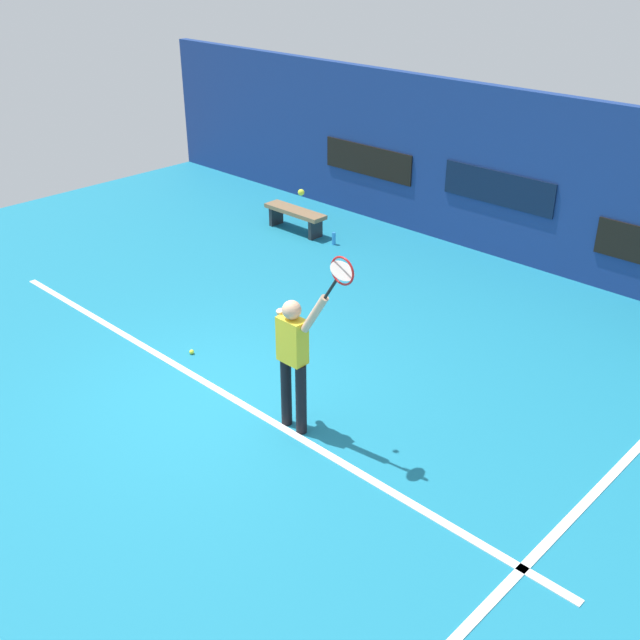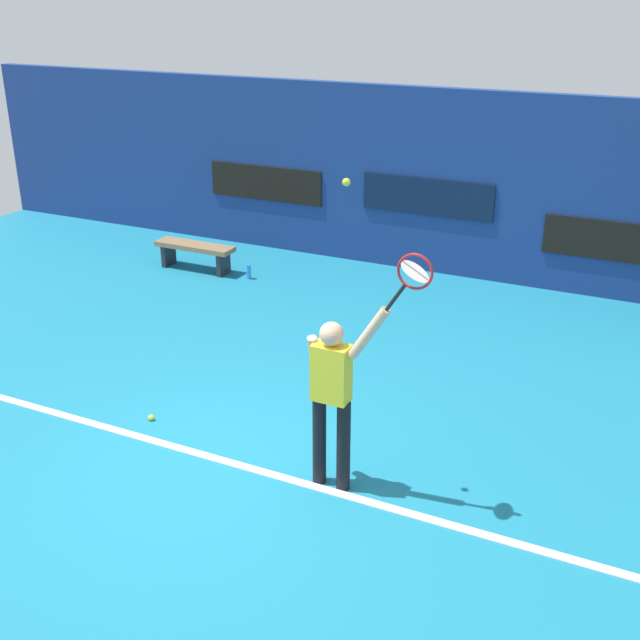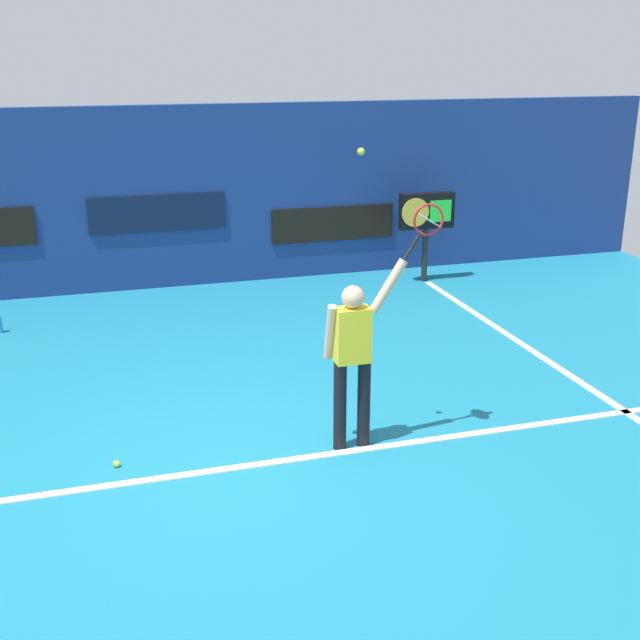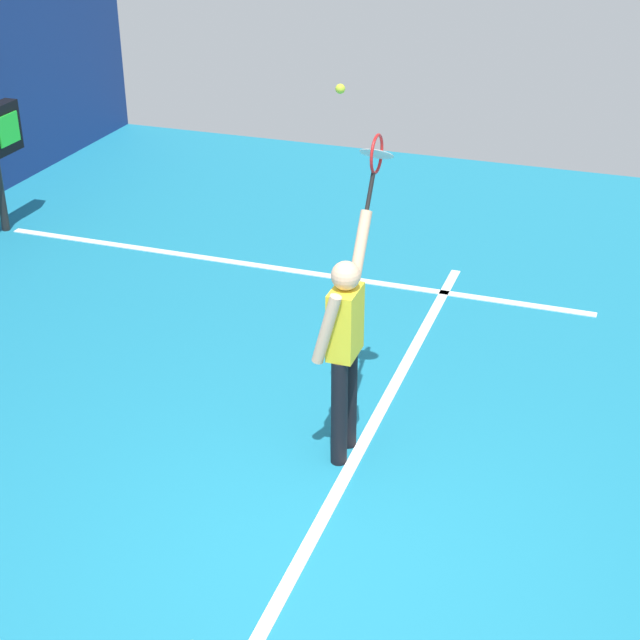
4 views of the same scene
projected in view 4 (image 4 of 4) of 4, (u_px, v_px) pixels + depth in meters
ground_plane at (318, 556)px, 6.80m from camera, size 18.00×18.00×0.00m
court_baseline at (304, 552)px, 6.83m from camera, size 10.00×0.10×0.01m
court_sideline at (280, 269)px, 11.07m from camera, size 0.10×7.00×0.01m
tennis_player at (345, 343)px, 7.44m from camera, size 0.79×0.31×1.93m
tennis_racket at (376, 158)px, 7.47m from camera, size 0.47×0.27×0.60m
tennis_ball at (340, 89)px, 6.64m from camera, size 0.07×0.07×0.07m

